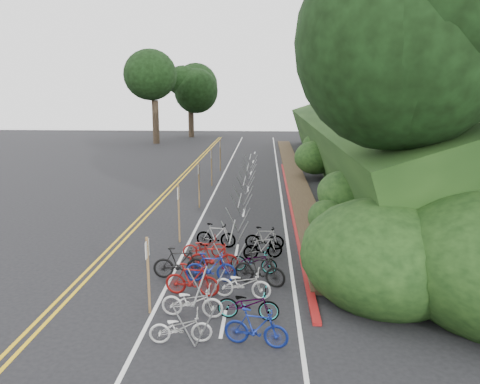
# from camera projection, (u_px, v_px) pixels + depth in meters

# --- Properties ---
(ground) EXTENTS (120.00, 120.00, 0.00)m
(ground) POSITION_uv_depth(u_px,v_px,m) (133.00, 291.00, 15.11)
(ground) COLOR black
(ground) RESTS_ON ground
(road_markings) EXTENTS (7.47, 80.00, 0.01)m
(road_markings) POSITION_uv_depth(u_px,v_px,m) (198.00, 212.00, 24.92)
(road_markings) COLOR gold
(road_markings) RESTS_ON ground
(red_curb) EXTENTS (0.25, 28.00, 0.10)m
(red_curb) POSITION_uv_depth(u_px,v_px,m) (291.00, 204.00, 26.49)
(red_curb) COLOR maroon
(red_curb) RESTS_ON ground
(embankment) EXTENTS (14.30, 48.14, 9.11)m
(embankment) POSITION_uv_depth(u_px,v_px,m) (392.00, 146.00, 32.43)
(embankment) COLOR black
(embankment) RESTS_ON ground
(tree_cluster) EXTENTS (31.91, 53.59, 17.42)m
(tree_cluster) POSITION_uv_depth(u_px,v_px,m) (344.00, 25.00, 33.74)
(tree_cluster) COLOR #2D2319
(tree_cluster) RESTS_ON ground
(bike_rack_front) EXTENTS (1.15, 2.61, 1.19)m
(bike_rack_front) POSITION_uv_depth(u_px,v_px,m) (201.00, 296.00, 12.80)
(bike_rack_front) COLOR gray
(bike_rack_front) RESTS_ON ground
(bike_racks_rest) EXTENTS (1.14, 23.00, 1.17)m
(bike_racks_rest) POSITION_uv_depth(u_px,v_px,m) (244.00, 186.00, 27.44)
(bike_racks_rest) COLOR gray
(bike_racks_rest) RESTS_ON ground
(signpost_near) EXTENTS (0.08, 0.40, 2.31)m
(signpost_near) POSITION_uv_depth(u_px,v_px,m) (148.00, 270.00, 13.36)
(signpost_near) COLOR brown
(signpost_near) RESTS_ON ground
(signposts_rest) EXTENTS (0.08, 18.40, 2.50)m
(signposts_rest) POSITION_uv_depth(u_px,v_px,m) (206.00, 173.00, 28.43)
(signposts_rest) COLOR brown
(signposts_rest) RESTS_ON ground
(bike_front) EXTENTS (0.65, 1.87, 1.11)m
(bike_front) POSITION_uv_depth(u_px,v_px,m) (180.00, 263.00, 16.05)
(bike_front) COLOR black
(bike_front) RESTS_ON ground
(bike_valet) EXTENTS (3.18, 9.27, 1.10)m
(bike_valet) POSITION_uv_depth(u_px,v_px,m) (228.00, 272.00, 15.41)
(bike_valet) COLOR beige
(bike_valet) RESTS_ON ground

